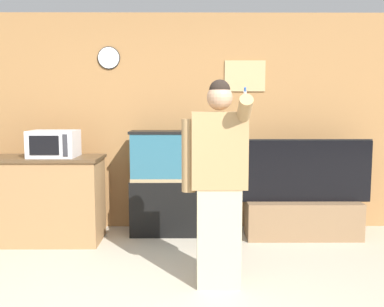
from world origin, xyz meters
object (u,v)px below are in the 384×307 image
at_px(tv_on_stand, 303,209).
at_px(person_standing, 218,181).
at_px(counter_island, 37,199).
at_px(microwave, 54,144).
at_px(aquarium_on_stand, 170,183).

xyz_separation_m(tv_on_stand, person_standing, (-1.06, -1.32, 0.56)).
xyz_separation_m(counter_island, tv_on_stand, (2.97, 0.13, -0.14)).
distance_m(counter_island, tv_on_stand, 2.98).
distance_m(counter_island, person_standing, 2.29).
relative_size(counter_island, person_standing, 0.84).
bearing_deg(microwave, aquarium_on_stand, 13.17).
height_order(counter_island, microwave, microwave).
height_order(counter_island, tv_on_stand, tv_on_stand).
bearing_deg(aquarium_on_stand, person_standing, -72.37).
height_order(aquarium_on_stand, person_standing, person_standing).
relative_size(aquarium_on_stand, tv_on_stand, 0.79).
relative_size(tv_on_stand, person_standing, 0.90).
distance_m(aquarium_on_stand, tv_on_stand, 1.55).
bearing_deg(tv_on_stand, counter_island, -177.54).
xyz_separation_m(counter_island, person_standing, (1.91, -1.19, 0.41)).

